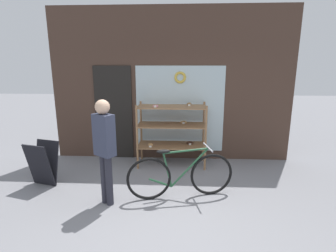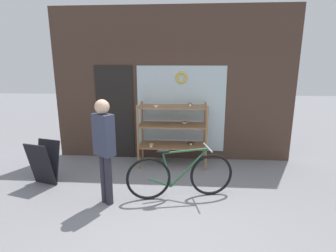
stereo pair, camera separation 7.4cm
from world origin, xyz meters
TOP-DOWN VIEW (x-y plane):
  - ground_plane at (0.00, 0.00)m, footprint 30.00×30.00m
  - storefront_facade at (-0.04, 2.59)m, footprint 5.29×0.13m
  - display_case at (0.04, 2.16)m, footprint 1.43×0.60m
  - bicycle at (0.24, 0.73)m, footprint 1.72×0.54m
  - sandwich_board at (-2.22, 1.05)m, footprint 0.55×0.49m
  - pedestrian at (-0.90, 0.47)m, footprint 0.37×0.33m

SIDE VIEW (x-z plane):
  - ground_plane at x=0.00m, z-range 0.00..0.00m
  - bicycle at x=0.24m, z-range -0.04..0.81m
  - sandwich_board at x=-2.22m, z-range 0.01..0.80m
  - display_case at x=0.04m, z-range 0.15..1.50m
  - pedestrian at x=-0.90m, z-range 0.15..1.79m
  - storefront_facade at x=-0.04m, z-range -0.04..3.29m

